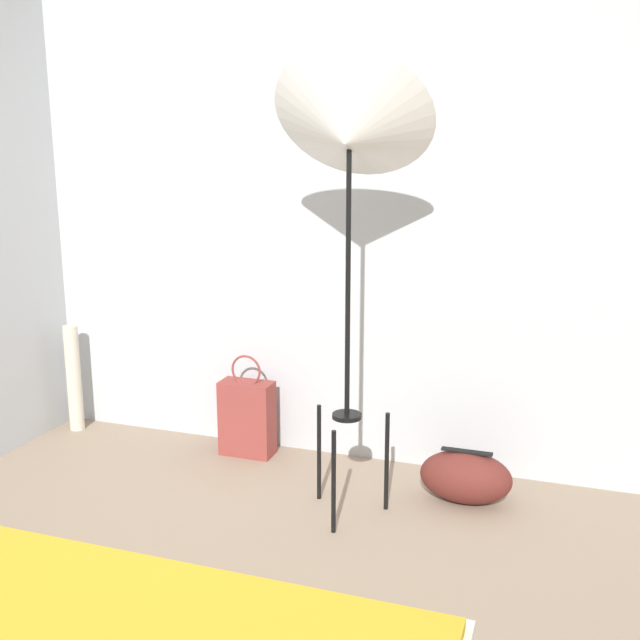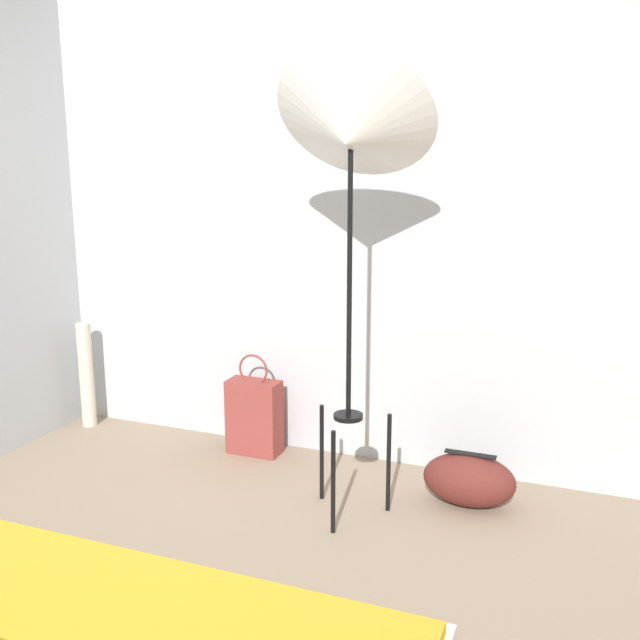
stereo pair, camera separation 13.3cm
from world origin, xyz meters
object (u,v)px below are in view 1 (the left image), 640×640
Objects in this scene: tote_bag at (247,417)px; paper_roll at (74,378)px; photo_umbrella at (349,134)px; duffel_bag at (466,477)px.

paper_roll is at bearing 179.51° from tote_bag.
tote_bag is 1.10m from paper_roll.
photo_umbrella reaches higher than duffel_bag.
paper_roll is (-2.28, 0.19, 0.19)m from duffel_bag.
tote_bag is 0.89× the size of paper_roll.
tote_bag is (-0.69, 0.47, -1.45)m from photo_umbrella.
paper_roll reaches higher than tote_bag.
duffel_bag is at bearing -4.88° from paper_roll.
duffel_bag is (1.18, -0.18, -0.08)m from tote_bag.
tote_bag is at bearing 146.13° from photo_umbrella.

